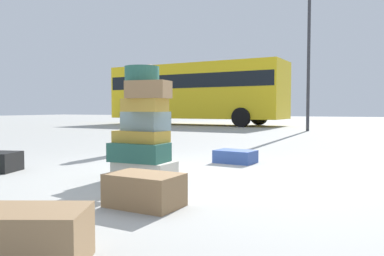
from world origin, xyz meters
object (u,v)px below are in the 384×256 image
object	(u,v)px
person_bearded_onlooker	(150,99)
suitcase_brown_white_trunk	(145,190)
suitcase_tower	(143,132)
lamp_post	(309,24)
parked_bus	(196,90)
suitcase_navy_left_side	(235,156)
suitcase_brown_upright_blue	(13,237)

from	to	relation	value
person_bearded_onlooker	suitcase_brown_white_trunk	bearing A→B (deg)	-19.30
suitcase_brown_white_trunk	person_bearded_onlooker	distance (m)	4.80
suitcase_tower	lamp_post	xyz separation A→B (m)	(0.22, 11.26, 3.48)
suitcase_tower	parked_bus	distance (m)	15.95
suitcase_brown_white_trunk	parked_bus	world-z (taller)	parked_bus
person_bearded_onlooker	suitcase_tower	bearing A→B (deg)	-20.05
suitcase_brown_white_trunk	lamp_post	distance (m)	12.95
suitcase_brown_white_trunk	person_bearded_onlooker	size ratio (longest dim) A/B	0.35
suitcase_navy_left_side	lamp_post	size ratio (longest dim) A/B	0.10
suitcase_navy_left_side	lamp_post	world-z (taller)	lamp_post
parked_bus	lamp_post	size ratio (longest dim) A/B	1.54
parked_bus	lamp_post	xyz separation A→B (m)	(6.28, -3.44, 2.21)
suitcase_navy_left_side	suitcase_brown_white_trunk	size ratio (longest dim) A/B	0.96
person_bearded_onlooker	suitcase_navy_left_side	bearing A→B (deg)	12.92
suitcase_tower	suitcase_brown_upright_blue	xyz separation A→B (m)	(0.74, -2.46, -0.41)
parked_bus	suitcase_brown_upright_blue	bearing A→B (deg)	-64.59
person_bearded_onlooker	lamp_post	distance (m)	9.03
suitcase_brown_upright_blue	person_bearded_onlooker	xyz separation A→B (m)	(-2.46, 5.42, 0.90)
suitcase_brown_white_trunk	suitcase_brown_upright_blue	world-z (taller)	suitcase_brown_upright_blue
suitcase_brown_upright_blue	lamp_post	distance (m)	14.26
suitcase_brown_white_trunk	lamp_post	xyz separation A→B (m)	(-0.49, 12.34, 3.90)
suitcase_tower	suitcase_brown_white_trunk	distance (m)	1.36
suitcase_brown_upright_blue	parked_bus	bearing A→B (deg)	86.87
person_bearded_onlooker	parked_bus	size ratio (longest dim) A/B	0.18
suitcase_tower	suitcase_brown_upright_blue	distance (m)	2.60
suitcase_brown_upright_blue	person_bearded_onlooker	size ratio (longest dim) A/B	0.44
suitcase_navy_left_side	suitcase_brown_white_trunk	xyz separation A→B (m)	(0.16, -2.90, 0.04)
suitcase_brown_white_trunk	lamp_post	world-z (taller)	lamp_post
suitcase_brown_upright_blue	suitcase_brown_white_trunk	bearing A→B (deg)	66.84
suitcase_brown_upright_blue	lamp_post	bearing A→B (deg)	67.43
suitcase_brown_white_trunk	suitcase_brown_upright_blue	size ratio (longest dim) A/B	0.80
parked_bus	suitcase_tower	bearing A→B (deg)	-63.81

